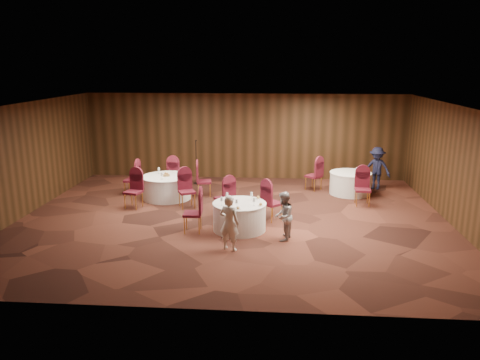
# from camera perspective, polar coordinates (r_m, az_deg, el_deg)

# --- Properties ---
(ground) EXTENTS (12.00, 12.00, 0.00)m
(ground) POSITION_cam_1_polar(r_m,az_deg,el_deg) (13.24, -0.93, -4.82)
(ground) COLOR black
(ground) RESTS_ON ground
(room_shell) EXTENTS (12.00, 12.00, 12.00)m
(room_shell) POSITION_cam_1_polar(r_m,az_deg,el_deg) (12.75, -0.97, 3.57)
(room_shell) COLOR silver
(room_shell) RESTS_ON ground
(table_main) EXTENTS (1.41, 1.41, 0.74)m
(table_main) POSITION_cam_1_polar(r_m,az_deg,el_deg) (12.32, -0.06, -4.44)
(table_main) COLOR silver
(table_main) RESTS_ON ground
(table_left) EXTENTS (1.61, 1.61, 0.74)m
(table_left) POSITION_cam_1_polar(r_m,az_deg,el_deg) (15.38, -8.92, -0.85)
(table_left) COLOR silver
(table_left) RESTS_ON ground
(table_right) EXTENTS (1.38, 1.38, 0.74)m
(table_right) POSITION_cam_1_polar(r_m,az_deg,el_deg) (16.13, 13.28, -0.36)
(table_right) COLOR silver
(table_right) RESTS_ON ground
(chairs_main) EXTENTS (2.69, 2.12, 1.00)m
(chairs_main) POSITION_cam_1_polar(r_m,az_deg,el_deg) (12.89, -1.16, -3.01)
(chairs_main) COLOR #450D15
(chairs_main) RESTS_ON ground
(chairs_left) EXTENTS (3.01, 2.91, 1.00)m
(chairs_left) POSITION_cam_1_polar(r_m,az_deg,el_deg) (15.33, -8.93, -0.41)
(chairs_left) COLOR #450D15
(chairs_left) RESTS_ON ground
(chairs_right) EXTENTS (2.01, 2.33, 1.00)m
(chairs_right) POSITION_cam_1_polar(r_m,az_deg,el_deg) (15.62, 11.71, -0.27)
(chairs_right) COLOR #450D15
(chairs_right) RESTS_ON ground
(tabletop_main) EXTENTS (1.11, 1.14, 0.22)m
(tabletop_main) POSITION_cam_1_polar(r_m,az_deg,el_deg) (12.07, 0.54, -2.49)
(tabletop_main) COLOR silver
(tabletop_main) RESTS_ON table_main
(tabletop_left) EXTENTS (0.85, 0.81, 0.22)m
(tabletop_left) POSITION_cam_1_polar(r_m,az_deg,el_deg) (15.27, -8.93, 0.77)
(tabletop_left) COLOR silver
(tabletop_left) RESTS_ON table_left
(tabletop_right) EXTENTS (0.08, 0.08, 0.22)m
(tabletop_right) POSITION_cam_1_polar(r_m,az_deg,el_deg) (15.84, 14.08, 1.29)
(tabletop_right) COLOR silver
(tabletop_right) RESTS_ON table_right
(mic_stand) EXTENTS (0.24, 0.24, 1.60)m
(mic_stand) POSITION_cam_1_polar(r_m,az_deg,el_deg) (17.12, -5.34, 1.10)
(mic_stand) COLOR black
(mic_stand) RESTS_ON ground
(woman_a) EXTENTS (0.57, 0.47, 1.34)m
(woman_a) POSITION_cam_1_polar(r_m,az_deg,el_deg) (10.93, -1.31, -5.25)
(woman_a) COLOR silver
(woman_a) RESTS_ON ground
(woman_b) EXTENTS (0.60, 0.70, 1.23)m
(woman_b) POSITION_cam_1_polar(r_m,az_deg,el_deg) (11.60, 5.30, -4.43)
(woman_b) COLOR #A0A0A5
(woman_b) RESTS_ON ground
(man_c) EXTENTS (1.11, 0.92, 1.49)m
(man_c) POSITION_cam_1_polar(r_m,az_deg,el_deg) (16.90, 16.33, 1.39)
(man_c) COLOR black
(man_c) RESTS_ON ground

